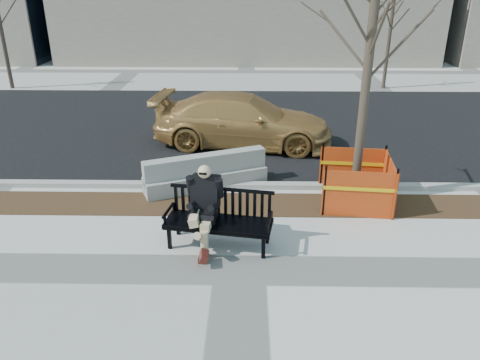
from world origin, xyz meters
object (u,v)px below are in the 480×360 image
(seated_man, at_px, (205,242))
(tree_fence, at_px, (353,202))
(sedan, at_px, (243,145))
(bench, at_px, (219,245))
(jersey_barrier_left, at_px, (206,187))

(seated_man, distance_m, tree_fence, 3.78)
(sedan, bearing_deg, bench, -176.75)
(bench, bearing_deg, tree_fence, 42.42)
(bench, bearing_deg, seated_man, 169.19)
(tree_fence, distance_m, jersey_barrier_left, 3.58)
(sedan, bearing_deg, tree_fence, -139.61)
(sedan, relative_size, jersey_barrier_left, 1.77)
(tree_fence, distance_m, sedan, 4.77)
(seated_man, relative_size, sedan, 0.30)
(seated_man, height_order, tree_fence, tree_fence)
(seated_man, bearing_deg, tree_fence, 38.77)
(seated_man, distance_m, jersey_barrier_left, 2.62)
(bench, relative_size, sedan, 0.39)
(sedan, height_order, jersey_barrier_left, sedan)
(bench, xyz_separation_m, jersey_barrier_left, (-0.48, 2.72, 0.00))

